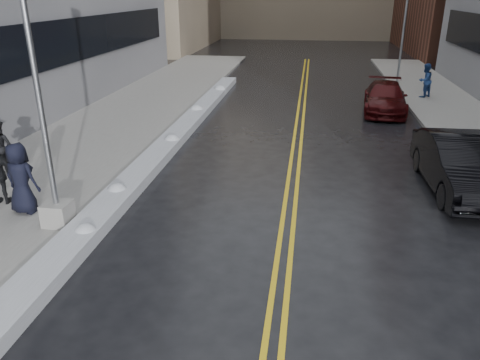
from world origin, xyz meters
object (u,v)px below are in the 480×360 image
at_px(lamppost, 45,135).
at_px(car_maroon, 385,98).
at_px(fire_hydrant, 472,139).
at_px(traffic_signal, 404,30).
at_px(car_black, 460,165).
at_px(pedestrian_b, 0,146).
at_px(pedestrian_c, 21,178).
at_px(pedestrian_east, 425,80).

height_order(lamppost, car_maroon, lamppost).
distance_m(fire_hydrant, traffic_signal, 14.30).
bearing_deg(car_black, pedestrian_b, -178.24).
distance_m(pedestrian_c, pedestrian_east, 21.73).
relative_size(traffic_signal, pedestrian_east, 3.25).
relative_size(lamppost, car_black, 1.48).
height_order(fire_hydrant, pedestrian_c, pedestrian_c).
height_order(lamppost, car_black, lamppost).
xyz_separation_m(lamppost, pedestrian_b, (-3.67, 3.24, -1.51)).
xyz_separation_m(traffic_signal, car_maroon, (-1.85, -7.84, -2.69)).
height_order(pedestrian_b, car_black, pedestrian_b).
relative_size(lamppost, pedestrian_east, 4.13).
bearing_deg(pedestrian_b, pedestrian_east, -129.88).
relative_size(pedestrian_c, pedestrian_east, 1.05).
bearing_deg(lamppost, pedestrian_c, 156.26).
distance_m(fire_hydrant, car_black, 4.13).
bearing_deg(lamppost, car_black, 21.08).
distance_m(traffic_signal, pedestrian_c, 25.21).
bearing_deg(pedestrian_b, traffic_signal, -120.62).
bearing_deg(fire_hydrant, pedestrian_east, 88.91).
height_order(lamppost, fire_hydrant, lamppost).
xyz_separation_m(traffic_signal, car_black, (-1.00, -17.84, -2.56)).
bearing_deg(lamppost, pedestrian_east, 54.35).
distance_m(lamppost, pedestrian_east, 21.46).
height_order(lamppost, pedestrian_c, lamppost).
bearing_deg(fire_hydrant, car_maroon, 110.92).
bearing_deg(pedestrian_east, pedestrian_b, -0.14).
relative_size(pedestrian_c, car_maroon, 0.39).
bearing_deg(car_maroon, lamppost, -119.53).
relative_size(lamppost, pedestrian_c, 3.92).
xyz_separation_m(pedestrian_east, car_maroon, (-2.53, -3.23, -0.36)).
bearing_deg(pedestrian_b, fire_hydrant, -154.52).
height_order(pedestrian_east, car_black, pedestrian_east).
distance_m(pedestrian_b, pedestrian_c, 3.63).
bearing_deg(pedestrian_east, pedestrian_c, 9.48).
height_order(lamppost, pedestrian_b, lamppost).
bearing_deg(car_black, fire_hydrant, 66.77).
bearing_deg(pedestrian_c, car_maroon, -119.03).
bearing_deg(lamppost, fire_hydrant, 33.04).
bearing_deg(car_maroon, pedestrian_b, -135.72).
height_order(pedestrian_c, car_maroon, pedestrian_c).
relative_size(fire_hydrant, pedestrian_c, 0.38).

